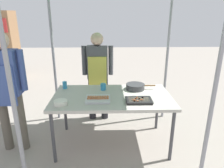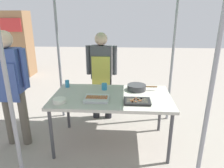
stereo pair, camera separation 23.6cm
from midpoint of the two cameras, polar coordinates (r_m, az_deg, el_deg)
name	(u,v)px [view 1 (the left image)]	position (r m, az deg, el deg)	size (l,w,h in m)	color
ground_plane	(112,143)	(3.16, -2.20, -15.96)	(18.00, 18.00, 0.00)	gray
stall_table	(112,99)	(2.82, -2.38, -4.26)	(1.60, 0.90, 0.75)	#B7B2A8
tray_grilled_sausages	(98,99)	(2.66, -6.44, -4.16)	(0.32, 0.27, 0.05)	silver
tray_meat_skewers	(139,100)	(2.61, 4.83, -4.59)	(0.33, 0.23, 0.04)	black
cooking_wok	(135,86)	(3.02, 4.29, -0.72)	(0.43, 0.27, 0.08)	#38383A
condiment_bowl	(61,103)	(2.63, -16.56, -5.00)	(0.16, 0.16, 0.05)	silver
drink_cup_near_edge	(65,85)	(3.15, -15.05, -0.32)	(0.06, 0.06, 0.11)	#338CBF
drink_cup_by_wok	(103,87)	(3.00, -4.72, -0.80)	(0.08, 0.08, 0.10)	#338CBF
vendor_woman	(98,71)	(3.50, -5.93, 3.71)	(0.52, 0.22, 1.52)	black
customer_nearby	(7,84)	(2.99, -29.22, -0.04)	(0.52, 0.23, 1.62)	#595147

